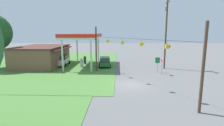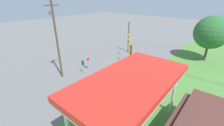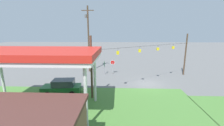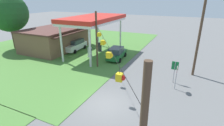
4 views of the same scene
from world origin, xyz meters
name	(u,v)px [view 2 (image 2 of 4)]	position (x,y,z in m)	size (l,w,h in m)	color
ground_plane	(128,68)	(0.00, 0.00, 0.00)	(160.00, 160.00, 0.00)	slate
gas_station_canopy	(131,83)	(11.93, 8.07, 5.49)	(11.65, 6.01, 6.01)	silver
fuel_pump_near	(137,115)	(10.34, 8.07, 0.73)	(0.71, 0.56, 1.54)	gray
car_at_pumps_front	(103,102)	(11.17, 3.93, 0.93)	(4.76, 2.45, 1.82)	#1E602D
stop_sign_roadside	(88,61)	(5.30, -5.07, 1.81)	(0.80, 0.08, 2.50)	#99999E
route_sign	(83,64)	(6.75, -4.74, 1.71)	(0.10, 0.70, 2.40)	gray
utility_pole_main	(56,38)	(9.83, -6.62, 6.63)	(2.20, 0.44, 11.96)	#4C3828
signal_span_gantry	(129,48)	(0.00, -0.01, 3.94)	(14.80, 10.24, 7.17)	#4C3828
tree_west_verge	(211,33)	(-13.10, 10.22, 5.87)	(6.36, 6.36, 9.06)	#4C3828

